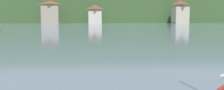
% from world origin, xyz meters
% --- Properties ---
extents(wooded_hillside, '(352.00, 53.31, 29.50)m').
position_xyz_m(wooded_hillside, '(-12.83, 157.86, 6.91)').
color(wooded_hillside, '#38562D').
rests_on(wooded_hillside, ground_plane).
extents(shore_building_westcentral, '(5.94, 3.78, 7.78)m').
position_xyz_m(shore_building_westcentral, '(-14.96, 121.70, 3.78)').
color(shore_building_westcentral, gray).
rests_on(shore_building_westcentral, ground_plane).
extents(shore_building_central, '(4.63, 4.83, 6.44)m').
position_xyz_m(shore_building_central, '(0.00, 122.20, 3.13)').
color(shore_building_central, beige).
rests_on(shore_building_central, ground_plane).
extents(shore_building_eastcentral, '(4.96, 6.23, 8.11)m').
position_xyz_m(shore_building_eastcentral, '(29.92, 122.87, 3.93)').
color(shore_building_eastcentral, '#BCB29E').
rests_on(shore_building_eastcentral, ground_plane).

